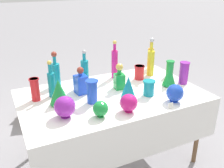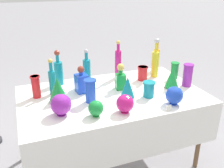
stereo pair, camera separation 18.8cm
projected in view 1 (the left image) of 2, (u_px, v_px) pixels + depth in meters
ground_plane at (112, 159)px, 2.64m from camera, size 40.00×40.00×0.00m
display_table at (114, 102)px, 2.33m from camera, size 1.70×1.02×0.76m
tall_bottle_0 at (85, 72)px, 2.47m from camera, size 0.08×0.08×0.37m
tall_bottle_1 at (56, 73)px, 2.46m from camera, size 0.09×0.09×0.36m
tall_bottle_2 at (151, 56)px, 2.93m from camera, size 0.07×0.07×0.38m
tall_bottle_3 at (51, 82)px, 2.24m from camera, size 0.06×0.06×0.34m
tall_bottle_4 at (115, 63)px, 2.66m from camera, size 0.07×0.07×0.41m
tall_bottle_5 at (151, 61)px, 2.73m from camera, size 0.08×0.08×0.42m
square_decanter_0 at (119, 78)px, 2.41m from camera, size 0.11×0.11×0.26m
square_decanter_1 at (81, 83)px, 2.32m from camera, size 0.12×0.12×0.26m
slender_vase_0 at (139, 72)px, 2.66m from camera, size 0.11×0.11×0.15m
slender_vase_1 at (149, 87)px, 2.28m from camera, size 0.11×0.11×0.14m
slender_vase_2 at (170, 68)px, 2.72m from camera, size 0.09×0.09×0.18m
slender_vase_3 at (35, 89)px, 2.18m from camera, size 0.09×0.09×0.21m
slender_vase_4 at (184, 72)px, 2.53m from camera, size 0.10×0.10×0.23m
slender_vase_5 at (92, 91)px, 2.13m from camera, size 0.11×0.11×0.21m
fluted_vase_0 at (59, 92)px, 2.11m from camera, size 0.17×0.17×0.23m
fluted_vase_1 at (128, 87)px, 2.23m from camera, size 0.13×0.13×0.20m
fluted_vase_2 at (170, 75)px, 2.47m from camera, size 0.13×0.13×0.22m
round_bowl_0 at (129, 103)px, 2.00m from camera, size 0.14×0.14×0.15m
round_bowl_1 at (175, 93)px, 2.16m from camera, size 0.15×0.15×0.16m
round_bowl_2 at (100, 109)px, 1.93m from camera, size 0.12×0.12×0.13m
round_bowl_3 at (65, 107)px, 1.92m from camera, size 0.17×0.17×0.17m
price_tag_left at (171, 106)px, 2.08m from camera, size 0.06×0.02×0.04m
cardboard_box_behind_left at (94, 98)px, 3.58m from camera, size 0.54×0.33×0.42m
cardboard_box_behind_right at (44, 109)px, 3.38m from camera, size 0.60×0.54×0.32m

